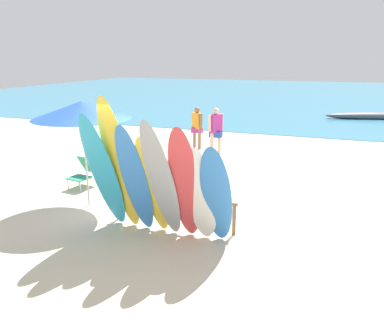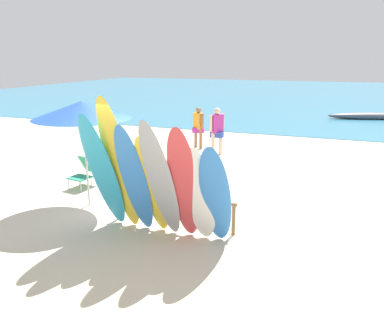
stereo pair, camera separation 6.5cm
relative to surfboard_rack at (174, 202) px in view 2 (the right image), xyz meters
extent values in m
plane|color=beige|center=(0.00, 14.00, -0.50)|extent=(60.00, 60.00, 0.00)
cube|color=teal|center=(0.00, 29.85, -0.49)|extent=(60.00, 40.00, 0.02)
cylinder|color=brown|center=(-1.20, 0.00, -0.19)|extent=(0.07, 0.07, 0.62)
cylinder|color=brown|center=(1.20, 0.00, -0.19)|extent=(0.07, 0.07, 0.62)
cylinder|color=brown|center=(0.00, 0.00, 0.12)|extent=(2.52, 0.06, 0.06)
ellipsoid|color=#289EC6|center=(-1.12, -0.69, 0.68)|extent=(0.66, 1.05, 2.36)
ellipsoid|color=yellow|center=(-0.78, -0.68, 0.83)|extent=(0.57, 0.97, 2.66)
ellipsoid|color=#337AD1|center=(-0.48, -0.68, 0.60)|extent=(0.57, 0.92, 2.20)
ellipsoid|color=yellow|center=(-0.16, -0.63, 0.51)|extent=(0.52, 0.88, 2.01)
ellipsoid|color=#999EA3|center=(0.08, -0.78, 0.67)|extent=(0.61, 1.11, 2.34)
ellipsoid|color=#D13D42|center=(0.49, -0.71, 0.62)|extent=(0.62, 1.05, 2.24)
ellipsoid|color=white|center=(0.75, -0.63, 0.45)|extent=(0.56, 0.79, 1.90)
ellipsoid|color=#337AD1|center=(1.03, -0.65, 0.48)|extent=(0.55, 0.91, 1.95)
cylinder|color=beige|center=(-0.91, 5.59, -0.11)|extent=(0.12, 0.12, 0.79)
cylinder|color=beige|center=(-0.72, 5.85, -0.11)|extent=(0.12, 0.12, 0.79)
cube|color=#2D4CB2|center=(-0.82, 5.72, 0.22)|extent=(0.42, 0.26, 0.19)
cube|color=#B23399|center=(-0.82, 5.72, 0.59)|extent=(0.41, 0.45, 0.62)
sphere|color=beige|center=(-0.82, 5.72, 1.01)|extent=(0.22, 0.22, 0.22)
cylinder|color=beige|center=(-0.97, 5.51, 0.63)|extent=(0.10, 0.10, 0.55)
cylinder|color=beige|center=(-0.67, 5.93, 0.63)|extent=(0.10, 0.10, 0.55)
cylinder|color=#9E704C|center=(-1.62, 6.40, -0.13)|extent=(0.11, 0.11, 0.73)
cylinder|color=#9E704C|center=(-1.87, 6.56, -0.13)|extent=(0.11, 0.11, 0.73)
cube|color=#B23399|center=(-1.75, 6.48, 0.17)|extent=(0.39, 0.24, 0.18)
cube|color=orange|center=(-1.75, 6.48, 0.52)|extent=(0.42, 0.37, 0.57)
sphere|color=#9E704C|center=(-1.75, 6.48, 0.91)|extent=(0.21, 0.21, 0.21)
cylinder|color=#9E704C|center=(-1.54, 6.35, 0.55)|extent=(0.09, 0.09, 0.51)
cylinder|color=#9E704C|center=(-1.95, 6.61, 0.55)|extent=(0.09, 0.09, 0.51)
cylinder|color=#B7B7BC|center=(-3.09, 2.25, -0.36)|extent=(0.02, 0.02, 0.28)
cylinder|color=#B7B7BC|center=(-2.67, 2.27, -0.36)|extent=(0.02, 0.02, 0.28)
cylinder|color=#B7B7BC|center=(-3.11, 2.63, -0.36)|extent=(0.02, 0.02, 0.28)
cylinder|color=#B7B7BC|center=(-2.69, 2.65, -0.36)|extent=(0.02, 0.02, 0.28)
cube|color=red|center=(-2.89, 2.45, -0.20)|extent=(0.52, 0.48, 0.03)
cube|color=red|center=(-2.91, 2.78, 0.06)|extent=(0.51, 0.27, 0.52)
cylinder|color=#B7B7BC|center=(-3.35, 1.06, -0.36)|extent=(0.02, 0.02, 0.28)
cylinder|color=#B7B7BC|center=(-2.93, 1.00, -0.36)|extent=(0.02, 0.02, 0.28)
cylinder|color=#B7B7BC|center=(-3.29, 1.44, -0.36)|extent=(0.02, 0.02, 0.28)
cylinder|color=#B7B7BC|center=(-2.87, 1.37, -0.36)|extent=(0.02, 0.02, 0.28)
cube|color=#2D9370|center=(-3.11, 1.22, -0.20)|extent=(0.56, 0.52, 0.03)
cube|color=#2D9370|center=(-3.05, 1.58, 0.05)|extent=(0.54, 0.38, 0.49)
cylinder|color=silver|center=(-2.24, 0.36, 0.63)|extent=(0.04, 0.04, 2.26)
cone|color=blue|center=(-2.24, 0.36, 1.67)|extent=(2.11, 2.11, 0.37)
ellipsoid|color=#4C515B|center=(5.01, 16.10, -0.32)|extent=(4.95, 2.04, 0.40)
camera|label=1|loc=(2.64, -6.40, 2.74)|focal=35.35mm
camera|label=2|loc=(2.70, -6.38, 2.74)|focal=35.35mm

